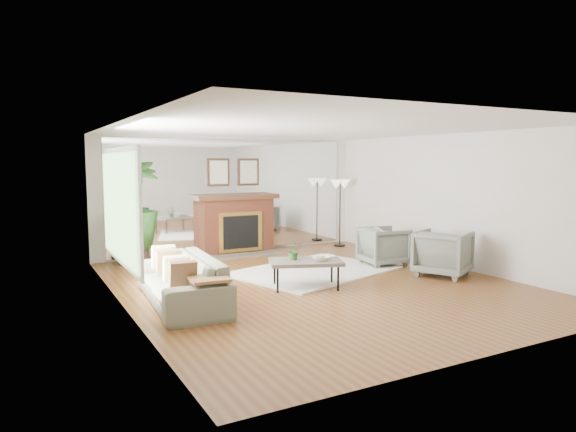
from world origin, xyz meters
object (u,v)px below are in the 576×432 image
sofa (181,280)px  armchair_back (384,246)px  potted_ficus (132,207)px  coffee_table (306,262)px  fireplace (237,223)px  floor_lamp (340,190)px  armchair_front (443,253)px  side_table (209,284)px

sofa → armchair_back: armchair_back is taller
potted_ficus → armchair_back: bearing=-29.8°
armchair_back → potted_ficus: bearing=68.7°
coffee_table → sofa: (-1.96, 0.09, -0.08)m
fireplace → sofa: fireplace is taller
coffee_table → armchair_back: (2.24, 0.86, -0.04)m
armchair_back → floor_lamp: size_ratio=0.52×
coffee_table → sofa: 1.97m
fireplace → coffee_table: 3.45m
armchair_back → potted_ficus: (-4.20, 2.41, 0.75)m
sofa → potted_ficus: 3.28m
fireplace → armchair_back: size_ratio=2.54×
coffee_table → floor_lamp: 4.25m
coffee_table → armchair_front: bearing=-7.8°
armchair_back → floor_lamp: floor_lamp is taller
armchair_front → floor_lamp: 3.59m
side_table → floor_lamp: (4.62, 3.90, 0.88)m
floor_lamp → fireplace: bearing=172.6°
armchair_front → potted_ficus: bearing=24.5°
armchair_front → side_table: (-4.43, -0.44, 0.06)m
sofa → coffee_table: bearing=91.5°
coffee_table → armchair_front: 2.58m
fireplace → coffee_table: bearing=-94.7°
floor_lamp → side_table: bearing=-139.8°
coffee_table → armchair_front: armchair_front is taller
side_table → floor_lamp: floor_lamp is taller
floor_lamp → potted_ficus: bearing=178.0°
armchair_front → potted_ficus: size_ratio=0.42×
armchair_front → side_table: bearing=68.8°
coffee_table → armchair_front: size_ratio=1.47×
side_table → coffee_table: bearing=22.9°
armchair_front → coffee_table: bearing=55.3°
armchair_front → potted_ficus: potted_ficus is taller
coffee_table → armchair_back: bearing=21.0°
fireplace → floor_lamp: size_ratio=1.31×
fireplace → armchair_front: (2.28, -3.78, -0.26)m
potted_ficus → fireplace: bearing=4.0°
sofa → armchair_back: size_ratio=2.78×
fireplace → sofa: size_ratio=0.91×
potted_ficus → armchair_front: bearing=-38.7°
potted_ficus → floor_lamp: (4.71, -0.16, 0.22)m
coffee_table → floor_lamp: floor_lamp is taller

